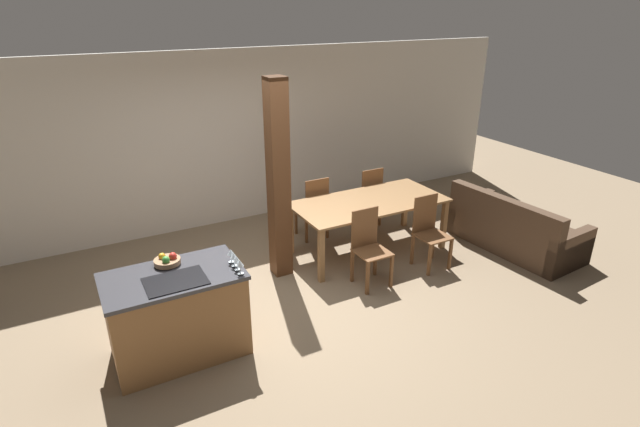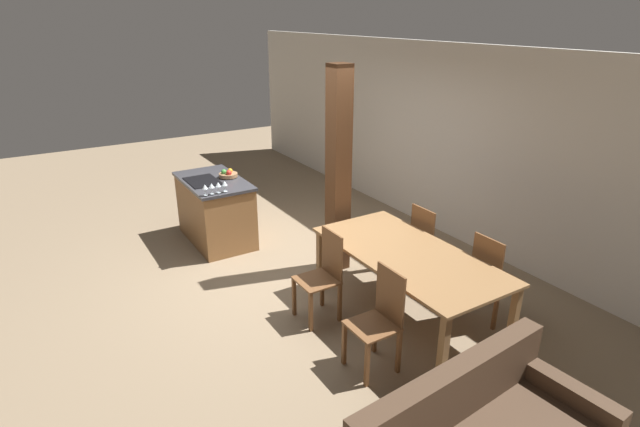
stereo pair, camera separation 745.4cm
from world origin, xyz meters
name	(u,v)px [view 1 (the left image)]	position (x,y,z in m)	size (l,w,h in m)	color
ground_plane	(284,301)	(0.00, 0.00, 0.00)	(16.00, 16.00, 0.00)	#847056
wall_back	(209,142)	(0.00, 2.66, 1.35)	(11.20, 0.08, 2.70)	silver
kitchen_island	(177,315)	(-1.32, -0.37, 0.46)	(1.31, 0.77, 0.92)	olive
fruit_bowl	(167,260)	(-1.31, -0.14, 0.96)	(0.26, 0.26, 0.11)	#99704C
wine_glass_near	(240,264)	(-0.74, -0.67, 1.03)	(0.07, 0.07, 0.14)	silver
wine_glass_middle	(237,260)	(-0.74, -0.59, 1.03)	(0.07, 0.07, 0.14)	silver
wine_glass_far	(234,256)	(-0.74, -0.50, 1.03)	(0.07, 0.07, 0.14)	silver
wine_glass_end	(231,252)	(-0.74, -0.41, 1.03)	(0.07, 0.07, 0.14)	silver
dining_table	(369,206)	(1.62, 0.65, 0.68)	(2.14, 1.03, 0.77)	olive
dining_chair_near_left	(369,246)	(1.14, -0.09, 0.51)	(0.40, 0.40, 0.97)	brown
dining_chair_near_right	(429,231)	(2.10, -0.09, 0.51)	(0.40, 0.40, 0.97)	brown
dining_chair_far_left	(314,207)	(1.14, 1.38, 0.51)	(0.40, 0.40, 0.97)	brown
dining_chair_far_right	(368,196)	(2.10, 1.38, 0.51)	(0.40, 0.40, 0.97)	brown
couch	(514,231)	(3.52, -0.30, 0.27)	(1.01, 1.88, 0.84)	#473323
timber_post	(278,182)	(0.27, 0.66, 1.27)	(0.23, 0.23, 2.54)	#4C2D19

